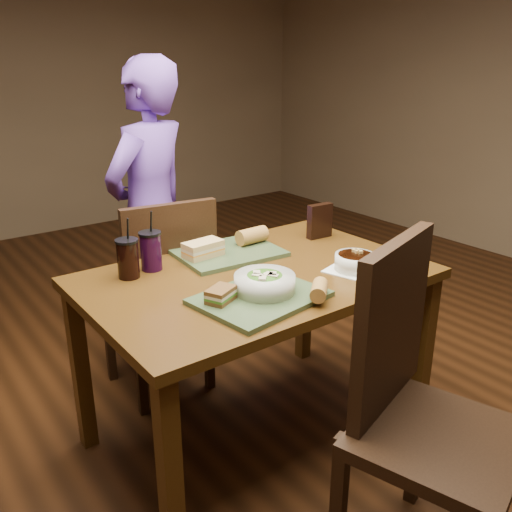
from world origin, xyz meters
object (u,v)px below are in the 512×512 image
(baguette_far, at_px, (252,236))
(cup_cola, at_px, (128,258))
(chair_near, at_px, (415,396))
(chair_far, at_px, (163,290))
(diner, at_px, (151,214))
(tray_near, at_px, (260,298))
(salad_bowl, at_px, (265,282))
(sandwich_near, at_px, (221,295))
(chip_bag, at_px, (320,221))
(tray_far, at_px, (228,253))
(cup_berry, at_px, (151,251))
(dining_table, at_px, (256,294))
(sandwich_far, at_px, (203,249))
(soup_bowl, at_px, (355,262))
(baguette_near, at_px, (319,290))

(baguette_far, relative_size, cup_cola, 0.59)
(chair_near, bearing_deg, chair_far, 98.39)
(diner, distance_m, tray_near, 1.14)
(salad_bowl, xyz_separation_m, baguette_far, (0.28, 0.45, -0.00))
(sandwich_near, bearing_deg, chip_bag, 24.32)
(tray_far, relative_size, cup_berry, 1.77)
(dining_table, height_order, sandwich_near, sandwich_near)
(sandwich_far, bearing_deg, salad_bowl, -92.34)
(soup_bowl, bearing_deg, sandwich_near, 176.14)
(baguette_far, xyz_separation_m, cup_berry, (-0.47, 0.02, 0.03))
(tray_far, height_order, baguette_near, baguette_near)
(dining_table, relative_size, baguette_near, 11.92)
(tray_far, bearing_deg, soup_bowl, -56.56)
(soup_bowl, bearing_deg, chair_near, -118.32)
(salad_bowl, distance_m, baguette_near, 0.19)
(diner, distance_m, cup_cola, 0.80)
(salad_bowl, height_order, cup_berry, cup_berry)
(chip_bag, bearing_deg, baguette_far, 172.10)
(salad_bowl, xyz_separation_m, cup_berry, (-0.20, 0.47, 0.02))
(sandwich_far, height_order, baguette_near, sandwich_far)
(chair_near, distance_m, sandwich_far, 1.01)
(diner, height_order, sandwich_far, diner)
(cup_cola, height_order, chip_bag, cup_cola)
(cup_berry, bearing_deg, baguette_far, -2.42)
(sandwich_far, bearing_deg, baguette_near, -80.30)
(diner, relative_size, baguette_far, 11.26)
(diner, height_order, tray_far, diner)
(baguette_far, relative_size, chip_bag, 0.87)
(chair_far, distance_m, chip_bag, 0.79)
(tray_near, relative_size, soup_bowl, 1.75)
(chair_far, relative_size, soup_bowl, 4.01)
(chair_near, bearing_deg, baguette_near, 94.17)
(salad_bowl, bearing_deg, cup_cola, 124.32)
(chip_bag, bearing_deg, chair_far, 157.54)
(soup_bowl, relative_size, sandwich_far, 1.44)
(tray_far, bearing_deg, dining_table, -97.57)
(dining_table, height_order, cup_cola, cup_cola)
(chair_far, bearing_deg, diner, 68.66)
(dining_table, bearing_deg, chair_near, -86.89)
(chair_near, bearing_deg, salad_bowl, 104.95)
(dining_table, distance_m, sandwich_far, 0.29)
(diner, height_order, salad_bowl, diner)
(dining_table, height_order, diner, diner)
(baguette_near, bearing_deg, salad_bowl, 128.12)
(baguette_far, distance_m, cup_berry, 0.48)
(soup_bowl, bearing_deg, chair_far, 123.00)
(sandwich_far, relative_size, cup_cola, 0.72)
(chair_far, distance_m, baguette_near, 0.91)
(chip_bag, bearing_deg, tray_far, 178.16)
(salad_bowl, xyz_separation_m, baguette_near, (0.12, -0.15, -0.01))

